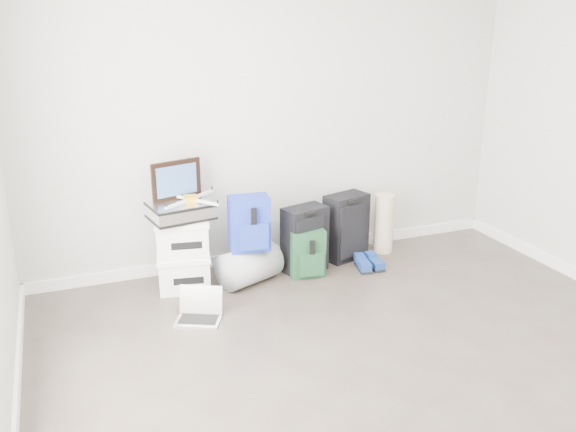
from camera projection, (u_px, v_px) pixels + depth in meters
name	position (u px, v px, depth m)	size (l,w,h in m)	color
ground	(426.00, 409.00, 3.58)	(5.00, 5.00, 0.00)	#3B302B
room_envelope	(449.00, 117.00, 3.04)	(4.52, 5.02, 2.71)	beige
boxes_stack	(183.00, 254.00, 5.04)	(0.49, 0.42, 0.62)	white
briefcase	(181.00, 211.00, 4.92)	(0.48, 0.35, 0.14)	#B2B2B7
painting	(176.00, 180.00, 4.93)	(0.42, 0.15, 0.32)	black
drone	(190.00, 199.00, 4.90)	(0.47, 0.47, 0.05)	gold
duffel_bag	(249.00, 265.00, 5.19)	(0.32, 0.32, 0.51)	gray
blue_backpack	(250.00, 224.00, 5.04)	(0.35, 0.27, 0.46)	#1825A0
large_suitcase	(305.00, 240.00, 5.38)	(0.43, 0.33, 0.60)	black
green_backpack	(307.00, 254.00, 5.32)	(0.32, 0.25, 0.42)	#12321E
carry_on	(346.00, 227.00, 5.65)	(0.44, 0.36, 0.62)	black
shoes	(369.00, 264.00, 5.51)	(0.25, 0.27, 0.09)	black
rolled_rug	(384.00, 223.00, 5.83)	(0.19, 0.19, 0.57)	tan
laptop	(199.00, 312.00, 4.62)	(0.40, 0.36, 0.23)	#BBBBC0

